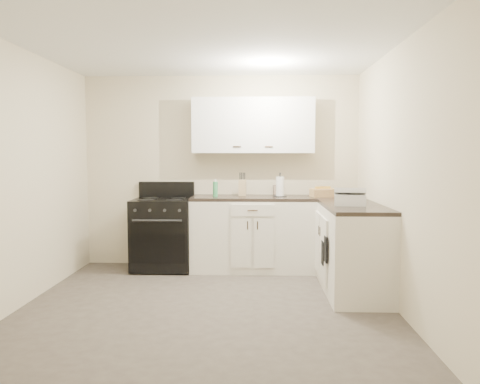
{
  "coord_description": "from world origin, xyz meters",
  "views": [
    {
      "loc": [
        0.47,
        -4.4,
        1.47
      ],
      "look_at": [
        0.28,
        0.85,
        1.05
      ],
      "focal_mm": 35.0,
      "sensor_mm": 36.0,
      "label": 1
    }
  ],
  "objects_px": {
    "knife_block": "(242,188)",
    "countertop_grill": "(350,200)",
    "stove": "(163,234)",
    "wicker_basket": "(323,193)",
    "paper_towel": "(280,187)"
  },
  "relations": [
    {
      "from": "wicker_basket",
      "to": "stove",
      "type": "bearing_deg",
      "value": -179.53
    },
    {
      "from": "stove",
      "to": "paper_towel",
      "type": "relative_size",
      "value": 3.55
    },
    {
      "from": "knife_block",
      "to": "paper_towel",
      "type": "distance_m",
      "value": 0.49
    },
    {
      "from": "stove",
      "to": "knife_block",
      "type": "distance_m",
      "value": 1.18
    },
    {
      "from": "knife_block",
      "to": "countertop_grill",
      "type": "bearing_deg",
      "value": -41.08
    },
    {
      "from": "countertop_grill",
      "to": "wicker_basket",
      "type": "bearing_deg",
      "value": 109.2
    },
    {
      "from": "stove",
      "to": "wicker_basket",
      "type": "height_order",
      "value": "wicker_basket"
    },
    {
      "from": "paper_towel",
      "to": "wicker_basket",
      "type": "height_order",
      "value": "paper_towel"
    },
    {
      "from": "stove",
      "to": "knife_block",
      "type": "height_order",
      "value": "knife_block"
    },
    {
      "from": "knife_block",
      "to": "stove",
      "type": "bearing_deg",
      "value": -171.68
    },
    {
      "from": "knife_block",
      "to": "wicker_basket",
      "type": "xyz_separation_m",
      "value": [
        1.02,
        -0.1,
        -0.05
      ]
    },
    {
      "from": "countertop_grill",
      "to": "paper_towel",
      "type": "bearing_deg",
      "value": 135.72
    },
    {
      "from": "knife_block",
      "to": "paper_towel",
      "type": "height_order",
      "value": "paper_towel"
    },
    {
      "from": "stove",
      "to": "paper_towel",
      "type": "height_order",
      "value": "paper_towel"
    },
    {
      "from": "knife_block",
      "to": "countertop_grill",
      "type": "distance_m",
      "value": 1.58
    }
  ]
}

